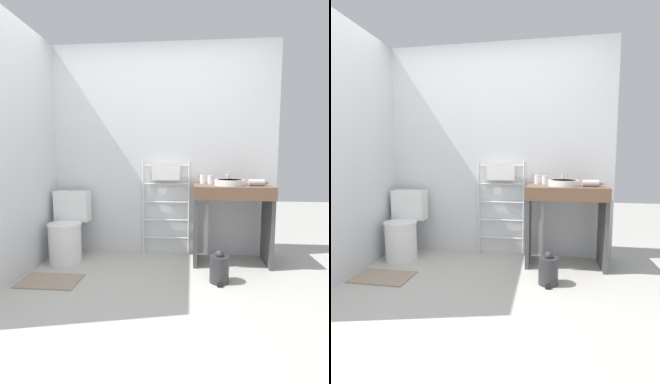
{
  "view_description": "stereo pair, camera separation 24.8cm",
  "coord_description": "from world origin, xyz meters",
  "views": [
    {
      "loc": [
        0.39,
        -2.07,
        1.17
      ],
      "look_at": [
        0.12,
        0.9,
        0.82
      ],
      "focal_mm": 28.0,
      "sensor_mm": 36.0,
      "label": 1
    },
    {
      "loc": [
        0.64,
        -2.03,
        1.17
      ],
      "look_at": [
        0.12,
        0.9,
        0.82
      ],
      "focal_mm": 28.0,
      "sensor_mm": 36.0,
      "label": 2
    }
  ],
  "objects": [
    {
      "name": "towel_radiator",
      "position": [
        0.09,
        1.43,
        0.78
      ],
      "size": [
        0.57,
        0.06,
        1.12
      ],
      "color": "silver",
      "rests_on": "ground_plane"
    },
    {
      "name": "toilet",
      "position": [
        -1.0,
        1.13,
        0.34
      ],
      "size": [
        0.39,
        0.52,
        0.79
      ],
      "color": "white",
      "rests_on": "ground_plane"
    },
    {
      "name": "faucet",
      "position": [
        0.8,
        1.36,
        0.94
      ],
      "size": [
        0.02,
        0.1,
        0.11
      ],
      "color": "silver",
      "rests_on": "vanity_counter"
    },
    {
      "name": "ground_plane",
      "position": [
        0.0,
        0.0,
        0.0
      ],
      "size": [
        12.0,
        12.0,
        0.0
      ],
      "primitive_type": "plane",
      "color": "#B2AFA8"
    },
    {
      "name": "trash_bin",
      "position": [
        0.66,
        0.66,
        0.13
      ],
      "size": [
        0.18,
        0.21,
        0.31
      ],
      "color": "#333335",
      "rests_on": "ground_plane"
    },
    {
      "name": "sink_basin",
      "position": [
        0.8,
        1.19,
        0.9
      ],
      "size": [
        0.32,
        0.32,
        0.06
      ],
      "color": "white",
      "rests_on": "vanity_counter"
    },
    {
      "name": "wall_back",
      "position": [
        0.0,
        1.54,
        1.24
      ],
      "size": [
        2.75,
        0.12,
        2.48
      ],
      "primitive_type": "cube",
      "color": "silver",
      "rests_on": "ground_plane"
    },
    {
      "name": "cup_near_edge",
      "position": [
        0.61,
        1.33,
        0.92
      ],
      "size": [
        0.07,
        0.07,
        0.1
      ],
      "color": "white",
      "rests_on": "vanity_counter"
    },
    {
      "name": "vanity_counter",
      "position": [
        0.83,
        1.2,
        0.57
      ],
      "size": [
        0.83,
        0.53,
        0.87
      ],
      "color": "brown",
      "rests_on": "ground_plane"
    },
    {
      "name": "wall_side",
      "position": [
        -1.32,
        0.74,
        1.24
      ],
      "size": [
        0.12,
        2.19,
        2.48
      ],
      "primitive_type": "cube",
      "color": "silver",
      "rests_on": "ground_plane"
    },
    {
      "name": "hair_dryer",
      "position": [
        1.08,
        1.14,
        0.9
      ],
      "size": [
        0.22,
        0.15,
        0.07
      ],
      "color": "#B7B7BC",
      "rests_on": "vanity_counter"
    },
    {
      "name": "bath_mat",
      "position": [
        -0.93,
        0.53,
        0.01
      ],
      "size": [
        0.56,
        0.36,
        0.01
      ],
      "primitive_type": "cube",
      "color": "gray",
      "rests_on": "ground_plane"
    },
    {
      "name": "cup_near_wall",
      "position": [
        0.53,
        1.37,
        0.92
      ],
      "size": [
        0.07,
        0.07,
        0.1
      ],
      "color": "white",
      "rests_on": "vanity_counter"
    }
  ]
}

